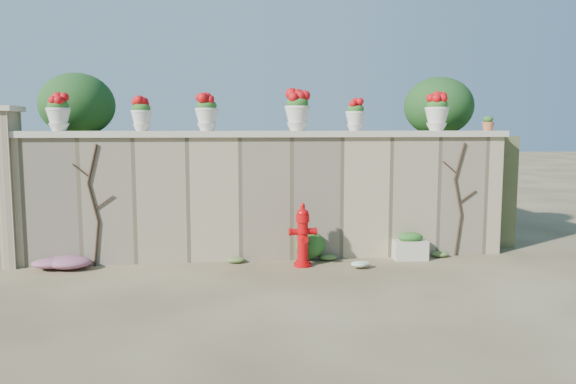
{
  "coord_description": "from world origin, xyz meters",
  "views": [
    {
      "loc": [
        -0.74,
        -7.3,
        2.15
      ],
      "look_at": [
        0.33,
        1.4,
        1.14
      ],
      "focal_mm": 35.0,
      "sensor_mm": 36.0,
      "label": 1
    }
  ],
  "objects": [
    {
      "name": "white_flowers",
      "position": [
        1.38,
        0.95,
        0.08
      ],
      "size": [
        0.44,
        0.36,
        0.16
      ],
      "primitive_type": "ellipsoid",
      "color": "white",
      "rests_on": "ground"
    },
    {
      "name": "planter_box",
      "position": [
        2.35,
        1.42,
        0.21
      ],
      "size": [
        0.56,
        0.35,
        0.45
      ],
      "rotation": [
        0.0,
        0.0,
        -0.06
      ],
      "color": "#BEB5A1",
      "rests_on": "ground"
    },
    {
      "name": "urn_pot_1",
      "position": [
        -1.94,
        1.8,
        2.36
      ],
      "size": [
        0.33,
        0.33,
        0.52
      ],
      "color": "beige",
      "rests_on": "wall_cap"
    },
    {
      "name": "fire_hydrant",
      "position": [
        0.53,
        1.17,
        0.5
      ],
      "size": [
        0.42,
        0.3,
        0.99
      ],
      "rotation": [
        0.0,
        0.0,
        0.05
      ],
      "color": "#B6070A",
      "rests_on": "ground"
    },
    {
      "name": "terracotta_pot",
      "position": [
        3.8,
        1.8,
        2.21
      ],
      "size": [
        0.2,
        0.2,
        0.24
      ],
      "color": "#AA5A33",
      "rests_on": "wall_cap"
    },
    {
      "name": "magenta_clump",
      "position": [
        -3.12,
        1.44,
        0.13
      ],
      "size": [
        0.95,
        0.63,
        0.25
      ],
      "primitive_type": "ellipsoid",
      "color": "#C52796",
      "rests_on": "ground"
    },
    {
      "name": "vine_left",
      "position": [
        -2.67,
        1.58,
        0.99
      ],
      "size": [
        0.6,
        0.04,
        1.91
      ],
      "color": "black",
      "rests_on": "ground"
    },
    {
      "name": "urn_pot_5",
      "position": [
        2.89,
        1.8,
        2.41
      ],
      "size": [
        0.4,
        0.4,
        0.63
      ],
      "color": "beige",
      "rests_on": "wall_cap"
    },
    {
      "name": "back_shrub_left",
      "position": [
        -3.2,
        3.0,
        2.55
      ],
      "size": [
        1.3,
        1.3,
        1.1
      ],
      "primitive_type": "ellipsoid",
      "color": "#143814",
      "rests_on": "raised_fill"
    },
    {
      "name": "wall_cap",
      "position": [
        0.0,
        1.8,
        2.05
      ],
      "size": [
        8.1,
        0.52,
        0.1
      ],
      "primitive_type": "cube",
      "color": "#BEB5A1",
      "rests_on": "stone_wall"
    },
    {
      "name": "urn_pot_0",
      "position": [
        -3.2,
        1.8,
        2.38
      ],
      "size": [
        0.36,
        0.36,
        0.57
      ],
      "color": "beige",
      "rests_on": "wall_cap"
    },
    {
      "name": "urn_pot_2",
      "position": [
        -0.93,
        1.8,
        2.39
      ],
      "size": [
        0.37,
        0.37,
        0.58
      ],
      "color": "beige",
      "rests_on": "wall_cap"
    },
    {
      "name": "stone_wall",
      "position": [
        0.0,
        1.8,
        1.0
      ],
      "size": [
        8.0,
        0.4,
        2.0
      ],
      "primitive_type": "cube",
      "color": "tan",
      "rests_on": "ground"
    },
    {
      "name": "urn_pot_3",
      "position": [
        0.53,
        1.8,
        2.42
      ],
      "size": [
        0.41,
        0.41,
        0.65
      ],
      "color": "beige",
      "rests_on": "wall_cap"
    },
    {
      "name": "back_shrub_right",
      "position": [
        3.4,
        3.0,
        2.55
      ],
      "size": [
        1.3,
        1.3,
        1.1
      ],
      "primitive_type": "ellipsoid",
      "color": "#143814",
      "rests_on": "raised_fill"
    },
    {
      "name": "urn_pot_4",
      "position": [
        1.49,
        1.8,
        2.35
      ],
      "size": [
        0.33,
        0.33,
        0.51
      ],
      "color": "beige",
      "rests_on": "wall_cap"
    },
    {
      "name": "raised_fill",
      "position": [
        0.0,
        5.0,
        1.0
      ],
      "size": [
        9.0,
        6.0,
        2.0
      ],
      "primitive_type": "cube",
      "color": "#384C23",
      "rests_on": "ground"
    },
    {
      "name": "green_shrub",
      "position": [
        0.7,
        1.55,
        0.28
      ],
      "size": [
        0.59,
        0.53,
        0.56
      ],
      "primitive_type": "ellipsoid",
      "color": "#1E5119",
      "rests_on": "ground"
    },
    {
      "name": "vine_right",
      "position": [
        3.23,
        1.58,
        0.99
      ],
      "size": [
        0.6,
        0.04,
        1.91
      ],
      "color": "black",
      "rests_on": "ground"
    },
    {
      "name": "ground",
      "position": [
        0.0,
        0.0,
        0.0
      ],
      "size": [
        80.0,
        80.0,
        0.0
      ],
      "primitive_type": "plane",
      "color": "#4D3D26",
      "rests_on": "ground"
    }
  ]
}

